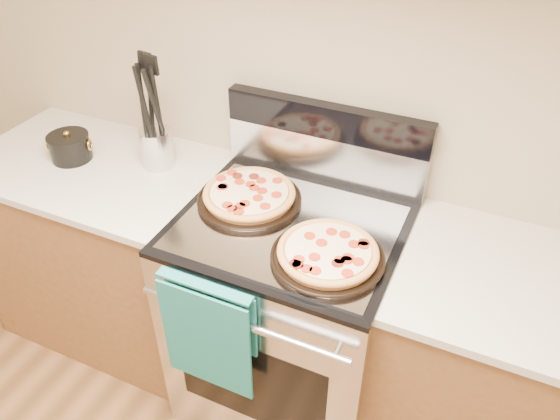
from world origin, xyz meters
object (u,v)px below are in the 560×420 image
at_px(range_body, 290,317).
at_px(saucepan, 70,148).
at_px(pepperoni_pizza_back, 249,196).
at_px(pepperoni_pizza_front, 328,254).
at_px(utensil_crock, 157,148).

bearing_deg(range_body, saucepan, 178.24).
xyz_separation_m(range_body, pepperoni_pizza_back, (-0.18, 0.04, 0.50)).
xyz_separation_m(pepperoni_pizza_back, saucepan, (-0.79, -0.01, 0.01)).
bearing_deg(saucepan, pepperoni_pizza_front, -7.89).
xyz_separation_m(pepperoni_pizza_front, saucepan, (-1.15, 0.16, 0.01)).
bearing_deg(pepperoni_pizza_front, saucepan, 172.11).
relative_size(pepperoni_pizza_front, saucepan, 2.22).
bearing_deg(utensil_crock, range_body, -12.05).
bearing_deg(range_body, utensil_crock, 167.95).
xyz_separation_m(pepperoni_pizza_back, pepperoni_pizza_front, (0.36, -0.17, -0.00)).
distance_m(pepperoni_pizza_back, saucepan, 0.79).
height_order(range_body, pepperoni_pizza_front, pepperoni_pizza_front).
xyz_separation_m(range_body, pepperoni_pizza_front, (0.18, -0.13, 0.50)).
bearing_deg(range_body, pepperoni_pizza_back, 166.34).
bearing_deg(pepperoni_pizza_front, pepperoni_pizza_back, 154.24).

